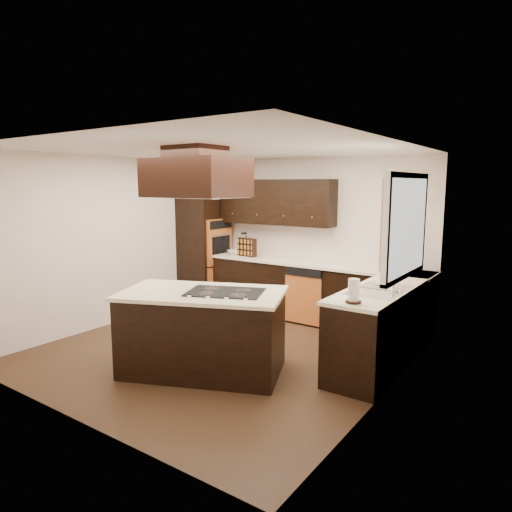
% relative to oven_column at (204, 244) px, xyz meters
% --- Properties ---
extents(floor, '(4.20, 4.20, 0.02)m').
position_rel_oven_column_xyz_m(floor, '(1.78, -1.71, -1.07)').
color(floor, brown).
rests_on(floor, ground).
extents(ceiling, '(4.20, 4.20, 0.02)m').
position_rel_oven_column_xyz_m(ceiling, '(1.78, -1.71, 1.45)').
color(ceiling, silver).
rests_on(ceiling, ground).
extents(wall_back, '(4.20, 0.02, 2.50)m').
position_rel_oven_column_xyz_m(wall_back, '(1.78, 0.40, 0.19)').
color(wall_back, '#F3E0D0').
rests_on(wall_back, ground).
extents(wall_front, '(4.20, 0.02, 2.50)m').
position_rel_oven_column_xyz_m(wall_front, '(1.78, -3.81, 0.19)').
color(wall_front, '#F3E0D0').
rests_on(wall_front, ground).
extents(wall_left, '(0.02, 4.20, 2.50)m').
position_rel_oven_column_xyz_m(wall_left, '(-0.33, -1.71, 0.19)').
color(wall_left, '#F3E0D0').
rests_on(wall_left, ground).
extents(wall_right, '(0.02, 4.20, 2.50)m').
position_rel_oven_column_xyz_m(wall_right, '(3.88, -1.71, 0.19)').
color(wall_right, '#F3E0D0').
rests_on(wall_right, ground).
extents(oven_column, '(0.65, 0.75, 2.12)m').
position_rel_oven_column_xyz_m(oven_column, '(0.00, 0.00, 0.00)').
color(oven_column, black).
rests_on(oven_column, floor).
extents(wall_oven_face, '(0.05, 0.62, 0.78)m').
position_rel_oven_column_xyz_m(wall_oven_face, '(0.35, 0.00, 0.06)').
color(wall_oven_face, orange).
rests_on(wall_oven_face, oven_column).
extents(base_cabinets_back, '(2.93, 0.60, 0.88)m').
position_rel_oven_column_xyz_m(base_cabinets_back, '(1.81, 0.09, -0.62)').
color(base_cabinets_back, black).
rests_on(base_cabinets_back, floor).
extents(base_cabinets_right, '(0.60, 2.40, 0.88)m').
position_rel_oven_column_xyz_m(base_cabinets_right, '(3.58, -0.80, -0.62)').
color(base_cabinets_right, black).
rests_on(base_cabinets_right, floor).
extents(countertop_back, '(2.93, 0.63, 0.04)m').
position_rel_oven_column_xyz_m(countertop_back, '(1.81, 0.08, -0.16)').
color(countertop_back, white).
rests_on(countertop_back, base_cabinets_back).
extents(countertop_right, '(0.63, 2.40, 0.04)m').
position_rel_oven_column_xyz_m(countertop_right, '(3.56, -0.80, -0.16)').
color(countertop_right, white).
rests_on(countertop_right, base_cabinets_right).
extents(upper_cabinets, '(2.00, 0.34, 0.72)m').
position_rel_oven_column_xyz_m(upper_cabinets, '(1.34, 0.23, 0.75)').
color(upper_cabinets, black).
rests_on(upper_cabinets, wall_back).
extents(dishwasher_front, '(0.60, 0.05, 0.72)m').
position_rel_oven_column_xyz_m(dishwasher_front, '(2.10, -0.20, -0.66)').
color(dishwasher_front, orange).
rests_on(dishwasher_front, floor).
extents(window_frame, '(0.06, 1.32, 1.12)m').
position_rel_oven_column_xyz_m(window_frame, '(3.85, -1.16, 0.59)').
color(window_frame, silver).
rests_on(window_frame, wall_right).
extents(window_pane, '(0.00, 1.20, 1.00)m').
position_rel_oven_column_xyz_m(window_pane, '(3.87, -1.16, 0.59)').
color(window_pane, white).
rests_on(window_pane, wall_right).
extents(curtain_left, '(0.02, 0.34, 0.90)m').
position_rel_oven_column_xyz_m(curtain_left, '(3.79, -1.57, 0.64)').
color(curtain_left, beige).
rests_on(curtain_left, wall_right).
extents(curtain_right, '(0.02, 0.34, 0.90)m').
position_rel_oven_column_xyz_m(curtain_right, '(3.79, -0.74, 0.64)').
color(curtain_right, beige).
rests_on(curtain_right, wall_right).
extents(sink_rim, '(0.52, 0.84, 0.01)m').
position_rel_oven_column_xyz_m(sink_rim, '(3.58, -1.16, -0.14)').
color(sink_rim, silver).
rests_on(sink_rim, countertop_right).
extents(island, '(1.95, 1.53, 0.88)m').
position_rel_oven_column_xyz_m(island, '(2.00, -2.32, -0.62)').
color(island, black).
rests_on(island, floor).
extents(island_top, '(2.03, 1.62, 0.04)m').
position_rel_oven_column_xyz_m(island_top, '(2.00, -2.32, -0.16)').
color(island_top, white).
rests_on(island_top, island).
extents(cooktop, '(0.96, 0.82, 0.01)m').
position_rel_oven_column_xyz_m(cooktop, '(2.24, -2.22, -0.13)').
color(cooktop, black).
rests_on(cooktop, island_top).
extents(range_hood, '(1.05, 0.72, 0.42)m').
position_rel_oven_column_xyz_m(range_hood, '(1.88, -2.25, 1.10)').
color(range_hood, black).
rests_on(range_hood, ceiling).
extents(hood_duct, '(0.55, 0.50, 0.13)m').
position_rel_oven_column_xyz_m(hood_duct, '(1.88, -2.25, 1.38)').
color(hood_duct, black).
rests_on(hood_duct, ceiling).
extents(blender_base, '(0.15, 0.15, 0.10)m').
position_rel_oven_column_xyz_m(blender_base, '(0.82, 0.06, -0.09)').
color(blender_base, silver).
rests_on(blender_base, countertop_back).
extents(blender_pitcher, '(0.13, 0.13, 0.26)m').
position_rel_oven_column_xyz_m(blender_pitcher, '(0.82, 0.06, 0.09)').
color(blender_pitcher, silver).
rests_on(blender_pitcher, blender_base).
extents(spice_rack, '(0.37, 0.14, 0.30)m').
position_rel_oven_column_xyz_m(spice_rack, '(0.92, 0.00, 0.01)').
color(spice_rack, black).
rests_on(spice_rack, countertop_back).
extents(mixing_bowl, '(0.30, 0.30, 0.07)m').
position_rel_oven_column_xyz_m(mixing_bowl, '(0.65, 0.08, -0.10)').
color(mixing_bowl, silver).
rests_on(mixing_bowl, countertop_back).
extents(soap_bottle, '(0.09, 0.09, 0.18)m').
position_rel_oven_column_xyz_m(soap_bottle, '(3.52, -0.74, -0.05)').
color(soap_bottle, silver).
rests_on(soap_bottle, countertop_right).
extents(paper_towel, '(0.14, 0.14, 0.24)m').
position_rel_oven_column_xyz_m(paper_towel, '(3.56, -1.84, -0.02)').
color(paper_towel, silver).
rests_on(paper_towel, countertop_right).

